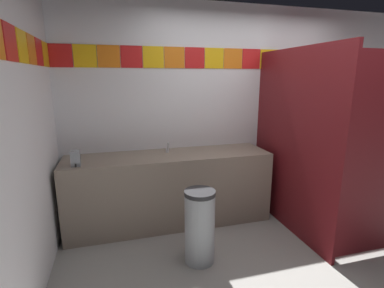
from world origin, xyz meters
The scene contains 9 objects.
ground_plane centered at (0.00, 0.00, 0.00)m, with size 9.88×9.88×0.00m, color gray.
wall_back centered at (0.00, 1.52, 1.31)m, with size 4.49×0.09×2.60m.
wall_side centered at (-2.29, 0.00, 1.31)m, with size 0.09×2.96×2.60m.
vanity_counter centered at (-1.02, 1.18, 0.43)m, with size 2.36×0.60×0.84m.
faucet_center centered at (-1.02, 1.27, 0.90)m, with size 0.04×0.10×0.14m.
soap_dispenser centered at (-2.01, 1.00, 0.92)m, with size 0.09×0.09×0.16m.
stall_divider centered at (0.44, 0.44, 1.01)m, with size 0.92×1.55×2.03m.
toilet centered at (0.86, 1.07, 0.30)m, with size 0.39×0.49×0.74m.
trash_bin centered at (-0.90, 0.34, 0.36)m, with size 0.29×0.29×0.72m.
Camera 1 is at (-1.61, -1.98, 1.73)m, focal length 26.74 mm.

